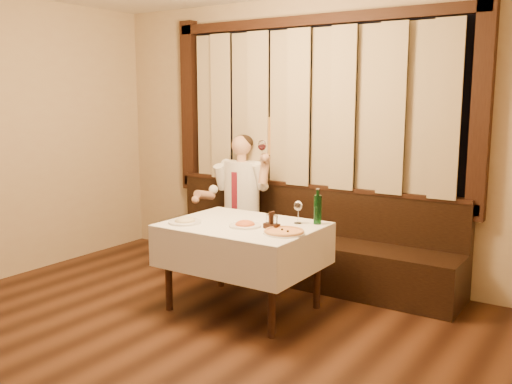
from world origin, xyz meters
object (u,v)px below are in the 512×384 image
Objects in this scene: pasta_red at (245,222)px; seated_man at (238,192)px; pasta_cream at (185,219)px; banquette at (301,248)px; green_bottle at (318,209)px; cruet_caddy at (272,223)px; dining_table at (243,236)px; pizza at (284,232)px.

pasta_red is 0.19× the size of seated_man.
banquette is at bearing 71.59° from pasta_cream.
green_bottle is (0.96, 0.59, 0.09)m from pasta_cream.
banquette reaches higher than cruet_caddy.
green_bottle is at bearing 31.78° from pasta_cream.
green_bottle is at bearing -52.28° from banquette.
banquette is 1.20m from pasta_red.
dining_table is 4.17× the size of green_bottle.
banquette is 12.02× the size of pasta_red.
pasta_red is 0.23m from cruet_caddy.
dining_table is 9.00× the size of cruet_caddy.
pasta_cream is (-0.43, -0.25, 0.14)m from dining_table.
dining_table is at bearing -179.23° from cruet_caddy.
cruet_caddy is 1.39m from seated_man.
pasta_cream is 1.13m from green_bottle.
pizza is 1.25× the size of pasta_red.
cruet_caddy reaches higher than dining_table.
banquette is at bearing 110.78° from cruet_caddy.
banquette is 1.08m from dining_table.
dining_table is 4.77× the size of pasta_red.
pasta_cream is 0.76m from cruet_caddy.
cruet_caddy is (0.30, -0.02, 0.16)m from dining_table.
green_bottle reaches higher than pizza.
green_bottle is at bearing 42.46° from pasta_red.
banquette reaches higher than pizza.
dining_table is at bearing -90.00° from banquette.
cruet_caddy is at bearing 14.29° from pasta_red.
cruet_caddy reaches higher than pasta_red.
banquette reaches higher than dining_table.
seated_man is at bearing 103.51° from pasta_cream.
pizza is (0.47, -1.13, 0.46)m from banquette.
dining_table is 4.53× the size of pasta_cream.
pasta_red is 0.62m from green_bottle.
cruet_caddy is (0.30, -1.04, 0.50)m from banquette.
pasta_red is at bearing -86.10° from banquette.
cruet_caddy is (-0.23, -0.36, -0.08)m from green_bottle.
seated_man reaches higher than pasta_cream.
green_bottle reaches higher than banquette.
seated_man is at bearing 127.26° from dining_table.
pasta_red reaches higher than pizza.
cruet_caddy is at bearing 152.75° from pizza.
pasta_cream is (-0.50, -0.18, 0.00)m from pasta_red.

